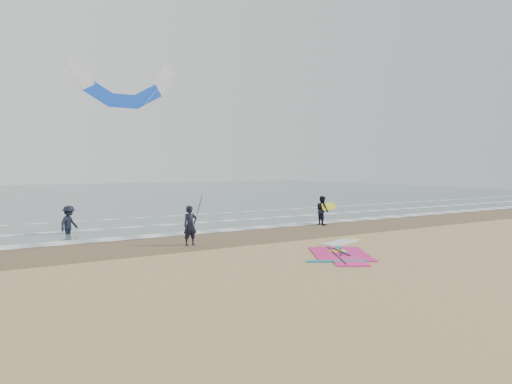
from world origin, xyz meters
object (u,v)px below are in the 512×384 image
windsurf_rig (342,250)px  person_walking (322,210)px  person_standing (190,226)px  surf_kite (123,89)px  person_wading (69,217)px

windsurf_rig → person_walking: size_ratio=2.98×
person_standing → person_walking: bearing=12.8°
windsurf_rig → surf_kite: 16.30m
person_walking → person_wading: person_wading is taller
person_wading → surf_kite: 8.36m
person_standing → person_wading: bearing=119.9°
person_walking → person_wading: bearing=82.8°
person_standing → person_walking: 9.77m
windsurf_rig → person_walking: person_walking is taller
person_wading → person_standing: bearing=-101.3°
person_standing → person_walking: size_ratio=1.01×
windsurf_rig → person_standing: 6.44m
windsurf_rig → person_standing: person_standing is taller
person_standing → person_walking: person_standing is taller
windsurf_rig → surf_kite: size_ratio=0.60×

